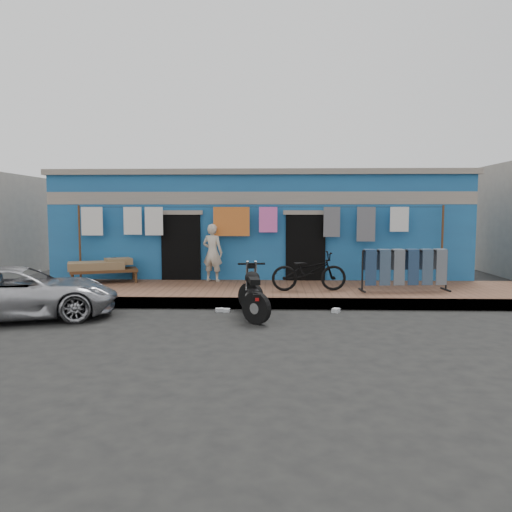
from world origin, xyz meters
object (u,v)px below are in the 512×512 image
(seated_person, at_px, (213,253))
(charpoy, at_px, (104,271))
(bicycle, at_px, (309,267))
(motorcycle, at_px, (253,291))
(jeans_rack, at_px, (405,269))
(car, at_px, (20,292))

(seated_person, height_order, charpoy, seated_person)
(seated_person, relative_size, bicycle, 0.88)
(motorcycle, bearing_deg, bicycle, 49.25)
(bicycle, relative_size, motorcycle, 1.04)
(jeans_rack, bearing_deg, seated_person, 162.66)
(bicycle, relative_size, charpoy, 0.89)
(car, distance_m, seated_person, 5.19)
(charpoy, xyz_separation_m, jeans_rack, (7.79, -1.17, 0.22))
(car, height_order, charpoy, car)
(car, bearing_deg, charpoy, -27.34)
(bicycle, height_order, motorcycle, bicycle)
(car, bearing_deg, seated_person, -60.60)
(motorcycle, distance_m, charpoy, 5.25)
(jeans_rack, bearing_deg, car, -164.48)
(motorcycle, xyz_separation_m, charpoy, (-4.19, 3.16, 0.02))
(charpoy, height_order, jeans_rack, jeans_rack)
(motorcycle, bearing_deg, charpoy, 135.73)
(bicycle, relative_size, jeans_rack, 0.81)
(bicycle, distance_m, charpoy, 5.61)
(bicycle, distance_m, motorcycle, 2.33)
(motorcycle, relative_size, charpoy, 0.85)
(bicycle, bearing_deg, seated_person, 52.44)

